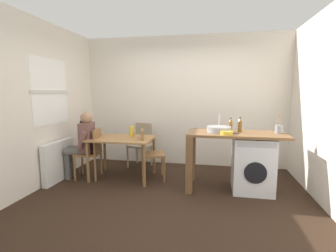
% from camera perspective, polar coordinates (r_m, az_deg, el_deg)
% --- Properties ---
extents(ground_plane, '(5.46, 5.46, 0.00)m').
position_cam_1_polar(ground_plane, '(3.79, 0.19, -16.14)').
color(ground_plane, black).
extents(wall_back, '(4.60, 0.10, 2.70)m').
position_cam_1_polar(wall_back, '(5.19, 3.79, 5.78)').
color(wall_back, silver).
rests_on(wall_back, ground_plane).
extents(wall_window_side, '(0.12, 3.80, 2.70)m').
position_cam_1_polar(wall_window_side, '(4.40, -28.55, 4.47)').
color(wall_window_side, silver).
rests_on(wall_window_side, ground_plane).
extents(radiator, '(0.10, 0.80, 0.70)m').
position_cam_1_polar(radiator, '(4.71, -24.21, -7.47)').
color(radiator, white).
rests_on(radiator, ground_plane).
extents(dining_table, '(1.10, 0.76, 0.74)m').
position_cam_1_polar(dining_table, '(4.42, -10.68, -3.96)').
color(dining_table, '#9E7042').
rests_on(dining_table, ground_plane).
extents(chair_person_seat, '(0.46, 0.46, 0.90)m').
position_cam_1_polar(chair_person_seat, '(4.60, -17.41, -5.46)').
color(chair_person_seat, olive).
rests_on(chair_person_seat, ground_plane).
extents(chair_opposite, '(0.51, 0.51, 0.90)m').
position_cam_1_polar(chair_opposite, '(4.33, -4.55, -5.95)').
color(chair_opposite, olive).
rests_on(chair_opposite, ground_plane).
extents(chair_spare_by_wall, '(0.48, 0.48, 0.90)m').
position_cam_1_polar(chair_spare_by_wall, '(5.13, -6.25, -3.78)').
color(chair_spare_by_wall, gray).
rests_on(chair_spare_by_wall, ground_plane).
extents(seated_person, '(0.53, 0.53, 1.20)m').
position_cam_1_polar(seated_person, '(4.62, -19.39, -3.41)').
color(seated_person, '#595651').
rests_on(seated_person, ground_plane).
extents(kitchen_counter, '(1.50, 0.68, 0.92)m').
position_cam_1_polar(kitchen_counter, '(3.95, 12.55, -3.71)').
color(kitchen_counter, brown).
rests_on(kitchen_counter, ground_plane).
extents(washing_machine, '(0.60, 0.61, 0.86)m').
position_cam_1_polar(washing_machine, '(4.07, 19.16, -8.42)').
color(washing_machine, silver).
rests_on(washing_machine, ground_plane).
extents(sink_basin, '(0.38, 0.38, 0.09)m').
position_cam_1_polar(sink_basin, '(3.91, 11.89, -0.76)').
color(sink_basin, '#9EA0A5').
rests_on(sink_basin, kitchen_counter).
extents(tap, '(0.02, 0.02, 0.28)m').
position_cam_1_polar(tap, '(4.08, 11.89, 0.93)').
color(tap, '#B2B2B7').
rests_on(tap, kitchen_counter).
extents(bottle_tall_green, '(0.06, 0.06, 0.22)m').
position_cam_1_polar(bottle_tall_green, '(4.01, 14.44, 0.19)').
color(bottle_tall_green, brown).
rests_on(bottle_tall_green, kitchen_counter).
extents(bottle_squat_brown, '(0.06, 0.06, 0.23)m').
position_cam_1_polar(bottle_squat_brown, '(4.01, 16.49, 0.18)').
color(bottle_squat_brown, brown).
rests_on(bottle_squat_brown, kitchen_counter).
extents(mixing_bowl, '(0.19, 0.19, 0.05)m').
position_cam_1_polar(mixing_bowl, '(3.72, 13.59, -1.51)').
color(mixing_bowl, gold).
rests_on(mixing_bowl, kitchen_counter).
extents(utensil_crock, '(0.11, 0.11, 0.30)m').
position_cam_1_polar(utensil_crock, '(4.07, 24.54, -0.62)').
color(utensil_crock, gray).
rests_on(utensil_crock, kitchen_counter).
extents(vase, '(0.09, 0.09, 0.20)m').
position_cam_1_polar(vase, '(4.43, -8.46, -1.33)').
color(vase, gold).
rests_on(vase, dining_table).
extents(scissors, '(0.15, 0.06, 0.01)m').
position_cam_1_polar(scissors, '(3.83, 15.08, -1.68)').
color(scissors, '#B2B2B7').
rests_on(scissors, kitchen_counter).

